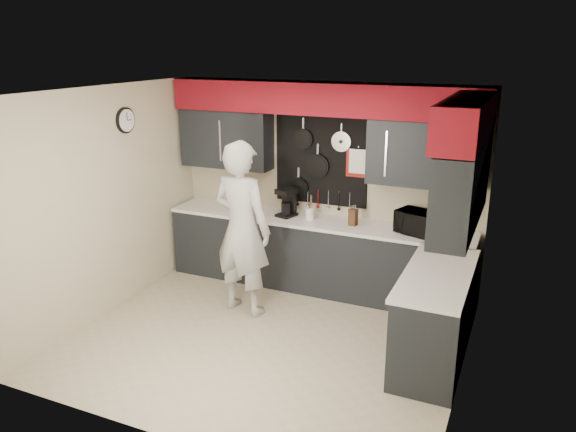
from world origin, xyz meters
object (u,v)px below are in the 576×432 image
at_px(knife_block, 353,217).
at_px(person, 242,229).
at_px(utensil_crock, 310,214).
at_px(coffee_maker, 287,201).
at_px(microwave, 418,222).

distance_m(knife_block, person, 1.38).
distance_m(utensil_crock, coffee_maker, 0.34).
bearing_deg(coffee_maker, person, -80.88).
bearing_deg(microwave, knife_block, -160.22).
xyz_separation_m(utensil_crock, person, (-0.46, -0.93, 0.03)).
distance_m(microwave, utensil_crock, 1.35).
distance_m(microwave, coffee_maker, 1.67).
xyz_separation_m(coffee_maker, person, (-0.14, -0.96, -0.09)).
height_order(microwave, knife_block, microwave).
height_order(utensil_crock, coffee_maker, coffee_maker).
bearing_deg(knife_block, utensil_crock, -171.96).
bearing_deg(coffee_maker, knife_block, 14.49).
bearing_deg(person, microwave, -143.73).
xyz_separation_m(microwave, person, (-1.81, -0.92, -0.04)).
distance_m(knife_block, utensil_crock, 0.57).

